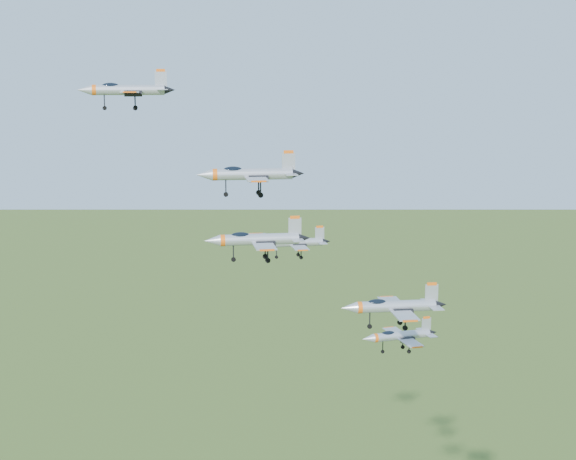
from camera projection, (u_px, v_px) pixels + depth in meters
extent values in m
cylinder|color=#9FA3AB|center=(128.00, 90.00, 111.50)|extent=(9.95, 1.56, 1.43)
cone|color=#9FA3AB|center=(84.00, 90.00, 110.44)|extent=(2.00, 1.46, 1.43)
cone|color=black|center=(170.00, 90.00, 112.52)|extent=(1.56, 1.24, 1.22)
ellipsoid|color=black|center=(110.00, 86.00, 110.97)|extent=(2.44, 1.06, 0.91)
cube|color=#9FA3AB|center=(130.00, 92.00, 108.59)|extent=(2.60, 4.89, 0.15)
cube|color=#9FA3AB|center=(130.00, 92.00, 114.58)|extent=(2.60, 4.89, 0.15)
cube|color=#9FA3AB|center=(161.00, 79.00, 112.04)|extent=(1.66, 0.15, 2.32)
cube|color=#E95C10|center=(161.00, 70.00, 111.83)|extent=(1.22, 0.17, 0.39)
cylinder|color=#9FA3AB|center=(252.00, 174.00, 103.19)|extent=(10.41, 2.07, 1.49)
cone|color=#9FA3AB|center=(204.00, 175.00, 102.35)|extent=(2.15, 1.61, 1.49)
cone|color=black|center=(298.00, 173.00, 104.01)|extent=(1.68, 1.36, 1.27)
ellipsoid|color=black|center=(233.00, 170.00, 102.75)|extent=(2.58, 1.21, 0.95)
cube|color=#9FA3AB|center=(257.00, 179.00, 100.14)|extent=(2.92, 5.19, 0.16)
cube|color=#9FA3AB|center=(252.00, 174.00, 106.41)|extent=(2.92, 5.19, 0.16)
cube|color=#9FA3AB|center=(289.00, 162.00, 103.56)|extent=(1.73, 0.23, 2.41)
cube|color=#E95C10|center=(289.00, 152.00, 103.35)|extent=(1.27, 0.23, 0.40)
cylinder|color=#9FA3AB|center=(259.00, 239.00, 82.93)|extent=(8.21, 1.47, 1.18)
cone|color=#9FA3AB|center=(212.00, 241.00, 82.16)|extent=(1.67, 1.24, 1.18)
cone|color=black|center=(304.00, 238.00, 83.66)|extent=(1.31, 1.05, 1.00)
ellipsoid|color=black|center=(240.00, 236.00, 82.54)|extent=(2.03, 0.92, 0.75)
cube|color=#9FA3AB|center=(264.00, 246.00, 80.52)|extent=(2.23, 4.07, 0.13)
cube|color=#9FA3AB|center=(258.00, 237.00, 85.47)|extent=(2.23, 4.07, 0.13)
cube|color=#9FA3AB|center=(295.00, 227.00, 83.29)|extent=(1.36, 0.16, 1.91)
cube|color=#E95C10|center=(295.00, 217.00, 83.12)|extent=(1.00, 0.16, 0.32)
cylinder|color=#9FA3AB|center=(295.00, 243.00, 110.72)|extent=(7.75, 1.14, 1.12)
cone|color=#9FA3AB|center=(262.00, 244.00, 109.82)|extent=(1.55, 1.12, 1.12)
cone|color=black|center=(326.00, 241.00, 111.58)|extent=(1.21, 0.96, 0.95)
ellipsoid|color=black|center=(281.00, 240.00, 110.28)|extent=(1.90, 0.81, 0.71)
cube|color=#9FA3AB|center=(300.00, 247.00, 108.46)|extent=(1.99, 3.79, 0.12)
cube|color=#9FA3AB|center=(293.00, 241.00, 113.12)|extent=(1.99, 3.79, 0.12)
cube|color=#9FA3AB|center=(320.00, 233.00, 111.20)|extent=(1.29, 0.11, 1.81)
cube|color=#E95C10|center=(320.00, 227.00, 111.03)|extent=(0.95, 0.12, 0.30)
cylinder|color=#9FA3AB|center=(396.00, 306.00, 93.66)|extent=(9.41, 1.93, 1.35)
cone|color=#9FA3AB|center=(349.00, 308.00, 92.93)|extent=(1.95, 1.46, 1.35)
cone|color=black|center=(441.00, 305.00, 94.36)|extent=(1.52, 1.24, 1.15)
ellipsoid|color=black|center=(377.00, 303.00, 93.28)|extent=(2.34, 1.11, 0.86)
cube|color=#9FA3AB|center=(404.00, 315.00, 90.89)|extent=(2.67, 4.71, 0.15)
cube|color=#9FA3AB|center=(391.00, 302.00, 96.57)|extent=(2.67, 4.71, 0.15)
cube|color=#9FA3AB|center=(432.00, 293.00, 93.97)|extent=(1.56, 0.22, 2.18)
cube|color=#E95C10|center=(432.00, 284.00, 93.77)|extent=(1.15, 0.22, 0.36)
cylinder|color=#9FA3AB|center=(401.00, 335.00, 114.55)|extent=(8.64, 2.11, 1.24)
cone|color=#9FA3AB|center=(368.00, 339.00, 113.07)|extent=(1.83, 1.41, 1.24)
cone|color=black|center=(433.00, 332.00, 115.97)|extent=(1.43, 1.18, 1.05)
ellipsoid|color=black|center=(388.00, 334.00, 113.87)|extent=(2.17, 1.10, 0.78)
cube|color=#9FA3AB|center=(411.00, 342.00, 112.14)|extent=(2.60, 4.39, 0.13)
cube|color=#9FA3AB|center=(395.00, 332.00, 117.16)|extent=(2.60, 4.39, 0.13)
cube|color=#9FA3AB|center=(426.00, 325.00, 115.45)|extent=(1.43, 0.26, 2.00)
cube|color=#E95C10|center=(427.00, 318.00, 115.27)|extent=(1.05, 0.24, 0.33)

